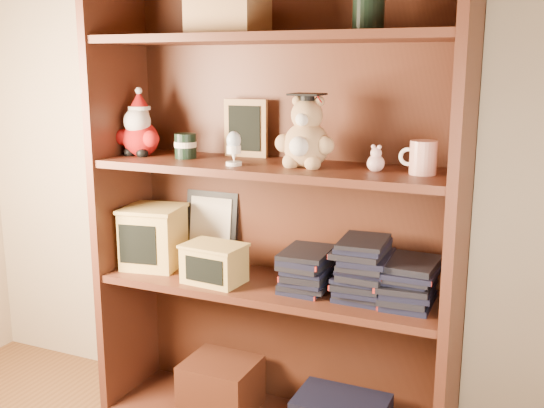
{
  "coord_description": "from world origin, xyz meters",
  "views": [
    {
      "loc": [
        0.73,
        -0.52,
        1.26
      ],
      "look_at": [
        -0.09,
        1.3,
        0.82
      ],
      "focal_mm": 42.0,
      "sensor_mm": 36.0,
      "label": 1
    }
  ],
  "objects": [
    {
      "name": "teacher_mug",
      "position": [
        0.38,
        1.3,
        1.0
      ],
      "size": [
        0.11,
        0.08,
        0.1
      ],
      "color": "silver",
      "rests_on": "shelf_upper"
    },
    {
      "name": "grad_teddy_bear",
      "position": [
        0.03,
        1.3,
        1.04
      ],
      "size": [
        0.19,
        0.16,
        0.23
      ],
      "color": "tan",
      "rests_on": "shelf_upper"
    },
    {
      "name": "certificate_frame",
      "position": [
        -0.39,
        1.44,
        0.68
      ],
      "size": [
        0.21,
        0.05,
        0.26
      ],
      "color": "black",
      "rests_on": "shelf_lower"
    },
    {
      "name": "teachers_tin",
      "position": [
        -0.41,
        1.3,
        0.99
      ],
      "size": [
        0.07,
        0.07,
        0.08
      ],
      "color": "black",
      "rests_on": "shelf_upper"
    },
    {
      "name": "book_stack_left",
      "position": [
        0.04,
        1.3,
        0.61
      ],
      "size": [
        0.14,
        0.2,
        0.13
      ],
      "color": "black",
      "rests_on": "shelf_lower"
    },
    {
      "name": "bookcase",
      "position": [
        -0.09,
        1.36,
        0.78
      ],
      "size": [
        1.2,
        0.35,
        1.6
      ],
      "color": "#4F2516",
      "rests_on": "ground"
    },
    {
      "name": "book_stack_mid",
      "position": [
        0.22,
        1.3,
        0.65
      ],
      "size": [
        0.14,
        0.2,
        0.19
      ],
      "color": "black",
      "rests_on": "shelf_lower"
    },
    {
      "name": "santa_plush",
      "position": [
        -0.59,
        1.3,
        1.04
      ],
      "size": [
        0.17,
        0.12,
        0.24
      ],
      "color": "#A50F0F",
      "rests_on": "shelf_upper"
    },
    {
      "name": "pencils_box",
      "position": [
        -0.27,
        1.24,
        0.62
      ],
      "size": [
        0.21,
        0.16,
        0.13
      ],
      "color": "tan",
      "rests_on": "shelf_lower"
    },
    {
      "name": "shelf_upper",
      "position": [
        -0.09,
        1.3,
        0.94
      ],
      "size": [
        1.14,
        0.33,
        0.02
      ],
      "color": "#4F2516",
      "rests_on": "ground"
    },
    {
      "name": "book_stack_right",
      "position": [
        0.36,
        1.3,
        0.61
      ],
      "size": [
        0.14,
        0.2,
        0.13
      ],
      "color": "black",
      "rests_on": "shelf_lower"
    },
    {
      "name": "chalkboard_plaque",
      "position": [
        -0.24,
        1.42,
        1.04
      ],
      "size": [
        0.15,
        0.09,
        0.2
      ],
      "color": "#9E7547",
      "rests_on": "shelf_upper"
    },
    {
      "name": "treats_box",
      "position": [
        -0.55,
        1.3,
        0.66
      ],
      "size": [
        0.23,
        0.23,
        0.22
      ],
      "color": "tan",
      "rests_on": "shelf_lower"
    },
    {
      "name": "pink_figurine",
      "position": [
        0.25,
        1.3,
        0.98
      ],
      "size": [
        0.05,
        0.05,
        0.08
      ],
      "color": "beige",
      "rests_on": "shelf_upper"
    },
    {
      "name": "shelf_lower",
      "position": [
        -0.09,
        1.3,
        0.54
      ],
      "size": [
        1.14,
        0.33,
        0.02
      ],
      "color": "#4F2516",
      "rests_on": "ground"
    },
    {
      "name": "egg_cup",
      "position": [
        -0.19,
        1.23,
        1.01
      ],
      "size": [
        0.05,
        0.05,
        0.11
      ],
      "color": "white",
      "rests_on": "shelf_upper"
    }
  ]
}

